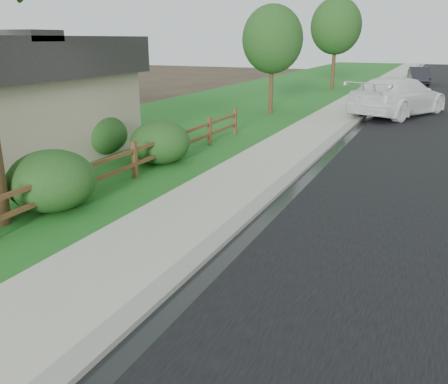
% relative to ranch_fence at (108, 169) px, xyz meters
% --- Properties ---
extents(curb, '(0.40, 90.00, 0.12)m').
position_rel_ranch_fence_xyz_m(curb, '(4.00, 28.60, -0.56)').
color(curb, gray).
rests_on(curb, ground).
extents(wet_gutter, '(0.50, 90.00, 0.00)m').
position_rel_ranch_fence_xyz_m(wet_gutter, '(4.35, 28.60, -0.60)').
color(wet_gutter, black).
rests_on(wet_gutter, road).
extents(sidewalk, '(2.20, 90.00, 0.10)m').
position_rel_ranch_fence_xyz_m(sidewalk, '(2.70, 28.60, -0.57)').
color(sidewalk, '#AFAA98').
rests_on(sidewalk, ground).
extents(grass_strip, '(1.60, 90.00, 0.06)m').
position_rel_ranch_fence_xyz_m(grass_strip, '(0.80, 28.60, -0.59)').
color(grass_strip, '#1A5B20').
rests_on(grass_strip, ground).
extents(lawn_near, '(9.00, 90.00, 0.04)m').
position_rel_ranch_fence_xyz_m(lawn_near, '(-4.40, 28.60, -0.60)').
color(lawn_near, '#1A5B20').
rests_on(lawn_near, ground).
extents(ranch_fence, '(0.12, 16.92, 1.10)m').
position_rel_ranch_fence_xyz_m(ranch_fence, '(0.00, 0.00, 0.00)').
color(ranch_fence, '#4D3019').
rests_on(ranch_fence, ground).
extents(white_suv, '(5.05, 7.27, 1.95)m').
position_rel_ranch_fence_xyz_m(white_suv, '(5.60, 16.60, 0.38)').
color(white_suv, white).
rests_on(white_suv, road).
extents(dark_car_far, '(2.22, 4.61, 1.46)m').
position_rel_ranch_fence_xyz_m(dark_car_far, '(5.60, 35.92, 0.13)').
color(dark_car_far, black).
rests_on(dark_car_far, road).
extents(boulder, '(1.15, 1.02, 0.64)m').
position_rel_ranch_fence_xyz_m(boulder, '(-0.30, -1.13, -0.30)').
color(boulder, brown).
rests_on(boulder, ground).
extents(shrub_b, '(2.45, 2.45, 1.41)m').
position_rel_ranch_fence_xyz_m(shrub_b, '(-0.30, -1.66, 0.09)').
color(shrub_b, '#194017').
rests_on(shrub_b, ground).
extents(shrub_c, '(2.30, 2.30, 1.37)m').
position_rel_ranch_fence_xyz_m(shrub_c, '(-0.30, 3.05, 0.07)').
color(shrub_c, '#194017').
rests_on(shrub_c, ground).
extents(shrub_d, '(2.39, 2.39, 1.41)m').
position_rel_ranch_fence_xyz_m(shrub_d, '(-2.90, 3.18, 0.09)').
color(shrub_d, '#194017').
rests_on(shrub_d, ground).
extents(tree_near_left, '(3.10, 3.10, 5.50)m').
position_rel_ranch_fence_xyz_m(tree_near_left, '(-0.56, 14.47, 3.16)').
color(tree_near_left, '#382317').
rests_on(tree_near_left, ground).
extents(tree_mid_left, '(3.82, 3.82, 6.82)m').
position_rel_ranch_fence_xyz_m(tree_mid_left, '(-0.30, 28.43, 4.09)').
color(tree_mid_left, '#382317').
rests_on(tree_mid_left, ground).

